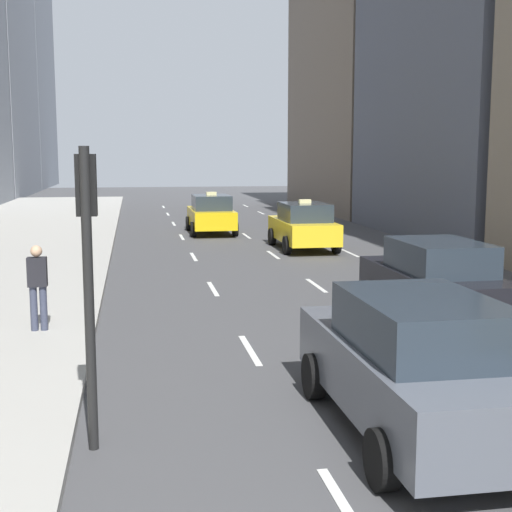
# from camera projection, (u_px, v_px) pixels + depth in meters

# --- Properties ---
(lane_markings) EXTENTS (5.72, 56.00, 0.01)m
(lane_markings) POSITION_uv_depth(u_px,v_px,m) (292.00, 268.00, 22.11)
(lane_markings) COLOR white
(lane_markings) RESTS_ON ground
(taxi_lead) EXTENTS (2.02, 4.40, 1.87)m
(taxi_lead) POSITION_uv_depth(u_px,v_px,m) (211.00, 214.00, 31.71)
(taxi_lead) COLOR yellow
(taxi_lead) RESTS_ON ground
(taxi_second) EXTENTS (2.02, 4.40, 1.87)m
(taxi_second) POSITION_uv_depth(u_px,v_px,m) (303.00, 226.00, 26.42)
(taxi_second) COLOR yellow
(taxi_second) RESTS_ON ground
(sedan_black_near) EXTENTS (2.02, 4.64, 1.81)m
(sedan_black_near) POSITION_uv_depth(u_px,v_px,m) (414.00, 364.00, 8.88)
(sedan_black_near) COLOR #565B66
(sedan_black_near) RESTS_ON ground
(sedan_silver_behind) EXTENTS (2.02, 4.46, 1.74)m
(sedan_silver_behind) POSITION_uv_depth(u_px,v_px,m) (435.00, 280.00, 14.96)
(sedan_silver_behind) COLOR black
(sedan_silver_behind) RESTS_ON ground
(pedestrian_far_walking) EXTENTS (0.36, 0.22, 1.65)m
(pedestrian_far_walking) POSITION_uv_depth(u_px,v_px,m) (38.00, 283.00, 13.57)
(pedestrian_far_walking) COLOR #383D51
(pedestrian_far_walking) RESTS_ON sidewalk_left
(traffic_light_pole) EXTENTS (0.24, 0.42, 3.60)m
(traffic_light_pole) POSITION_uv_depth(u_px,v_px,m) (88.00, 249.00, 8.30)
(traffic_light_pole) COLOR black
(traffic_light_pole) RESTS_ON ground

